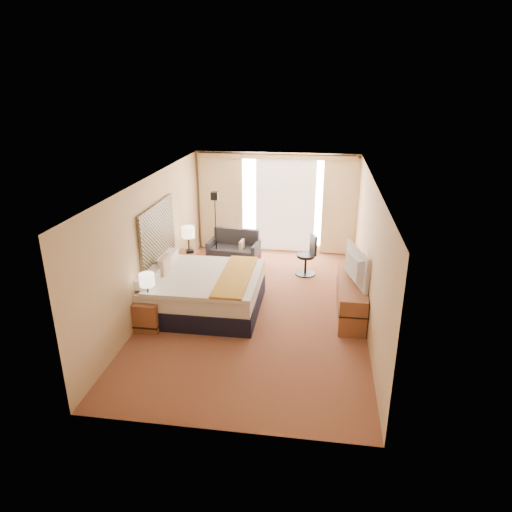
# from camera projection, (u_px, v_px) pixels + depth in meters

# --- Properties ---
(floor) EXTENTS (4.20, 7.00, 0.02)m
(floor) POSITION_uv_depth(u_px,v_px,m) (257.00, 308.00, 9.22)
(floor) COLOR #561A18
(floor) RESTS_ON ground
(ceiling) EXTENTS (4.20, 7.00, 0.02)m
(ceiling) POSITION_uv_depth(u_px,v_px,m) (258.00, 180.00, 8.28)
(ceiling) COLOR white
(ceiling) RESTS_ON wall_back
(wall_back) EXTENTS (4.20, 0.02, 2.60)m
(wall_back) POSITION_uv_depth(u_px,v_px,m) (276.00, 203.00, 11.98)
(wall_back) COLOR tan
(wall_back) RESTS_ON ground
(wall_front) EXTENTS (4.20, 0.02, 2.60)m
(wall_front) POSITION_uv_depth(u_px,v_px,m) (217.00, 345.00, 5.52)
(wall_front) COLOR tan
(wall_front) RESTS_ON ground
(wall_left) EXTENTS (0.02, 7.00, 2.60)m
(wall_left) POSITION_uv_depth(u_px,v_px,m) (153.00, 242.00, 9.03)
(wall_left) COLOR tan
(wall_left) RESTS_ON ground
(wall_right) EXTENTS (0.02, 7.00, 2.60)m
(wall_right) POSITION_uv_depth(u_px,v_px,m) (369.00, 253.00, 8.47)
(wall_right) COLOR tan
(wall_right) RESTS_ON ground
(headboard) EXTENTS (0.06, 1.85, 1.50)m
(headboard) POSITION_uv_depth(u_px,v_px,m) (158.00, 240.00, 9.22)
(headboard) COLOR black
(headboard) RESTS_ON wall_left
(nightstand_left) EXTENTS (0.45, 0.52, 0.55)m
(nightstand_left) POSITION_uv_depth(u_px,v_px,m) (149.00, 314.00, 8.40)
(nightstand_left) COLOR brown
(nightstand_left) RESTS_ON floor
(nightstand_right) EXTENTS (0.45, 0.52, 0.55)m
(nightstand_right) POSITION_uv_depth(u_px,v_px,m) (187.00, 264.00, 10.71)
(nightstand_right) COLOR brown
(nightstand_right) RESTS_ON floor
(media_dresser) EXTENTS (0.50, 1.80, 0.70)m
(media_dresser) POSITION_uv_depth(u_px,v_px,m) (351.00, 298.00, 8.85)
(media_dresser) COLOR brown
(media_dresser) RESTS_ON floor
(window) EXTENTS (2.30, 0.02, 2.30)m
(window) POSITION_uv_depth(u_px,v_px,m) (286.00, 202.00, 11.92)
(window) COLOR white
(window) RESTS_ON wall_back
(curtains) EXTENTS (4.12, 0.19, 2.56)m
(curtains) POSITION_uv_depth(u_px,v_px,m) (276.00, 200.00, 11.84)
(curtains) COLOR #FADFB0
(curtains) RESTS_ON floor
(bed) EXTENTS (2.21, 2.02, 1.07)m
(bed) POSITION_uv_depth(u_px,v_px,m) (203.00, 291.00, 9.04)
(bed) COLOR black
(bed) RESTS_ON floor
(loveseat) EXTENTS (1.33, 0.81, 0.79)m
(loveseat) POSITION_uv_depth(u_px,v_px,m) (234.00, 251.00, 11.55)
(loveseat) COLOR #511719
(loveseat) RESTS_ON floor
(floor_lamp) EXTENTS (0.23, 0.23, 1.81)m
(floor_lamp) POSITION_uv_depth(u_px,v_px,m) (215.00, 213.00, 11.06)
(floor_lamp) COLOR black
(floor_lamp) RESTS_ON floor
(desk_chair) EXTENTS (0.49, 0.48, 0.97)m
(desk_chair) POSITION_uv_depth(u_px,v_px,m) (308.00, 257.00, 10.68)
(desk_chair) COLOR black
(desk_chair) RESTS_ON floor
(lamp_left) EXTENTS (0.27, 0.27, 0.56)m
(lamp_left) POSITION_uv_depth(u_px,v_px,m) (147.00, 280.00, 8.08)
(lamp_left) COLOR black
(lamp_left) RESTS_ON nightstand_left
(lamp_right) EXTENTS (0.30, 0.30, 0.63)m
(lamp_right) POSITION_uv_depth(u_px,v_px,m) (188.00, 233.00, 10.45)
(lamp_right) COLOR black
(lamp_right) RESTS_ON nightstand_right
(tissue_box) EXTENTS (0.16, 0.16, 0.12)m
(tissue_box) POSITION_uv_depth(u_px,v_px,m) (147.00, 297.00, 8.29)
(tissue_box) COLOR #96C4E8
(tissue_box) RESTS_ON nightstand_left
(telephone) EXTENTS (0.21, 0.19, 0.07)m
(telephone) POSITION_uv_depth(u_px,v_px,m) (190.00, 251.00, 10.61)
(telephone) COLOR black
(telephone) RESTS_ON nightstand_right
(television) EXTENTS (0.45, 1.16, 0.67)m
(television) POSITION_uv_depth(u_px,v_px,m) (351.00, 266.00, 8.58)
(television) COLOR black
(television) RESTS_ON media_dresser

